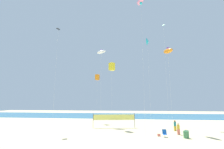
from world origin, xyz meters
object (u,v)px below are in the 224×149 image
Objects in this scene: folding_beach_chair at (165,133)px; volleyball_net at (114,118)px; kite_yellow_box at (112,67)px; beach_handbag at (159,135)px; kite_pink_tube at (141,1)px; kite_orange_inflatable at (168,51)px; kite_black_diamond at (58,30)px; kite_white_inflatable at (101,52)px; kite_orange_box at (97,77)px; kite_cyan_delta at (148,41)px; kite_green_diamond at (163,27)px; trash_barrel at (186,135)px; beachgoer_teal_shirt at (175,125)px; beachgoer_mustard_shirt at (178,128)px.

volleyball_net is (-7.04, 6.19, 1.16)m from folding_beach_chair.
beach_handbag is at bearing -42.32° from kite_yellow_box.
kite_pink_tube is at bearing -52.97° from volleyball_net.
kite_pink_tube is at bearing -136.02° from kite_orange_inflatable.
kite_white_inflatable is at bearing 44.80° from kite_black_diamond.
folding_beach_chair is 14.20m from kite_yellow_box.
kite_yellow_box is (3.99, -6.27, 0.94)m from kite_orange_box.
folding_beach_chair is 0.05× the size of kite_cyan_delta.
kite_green_diamond reaches higher than folding_beach_chair.
kite_black_diamond is at bearing 168.32° from trash_barrel.
kite_black_diamond is (-6.56, -6.51, 2.19)m from kite_white_inflatable.
kite_yellow_box is (-9.90, 6.93, 10.23)m from trash_barrel.
beach_handbag is at bearing -124.39° from kite_orange_inflatable.
kite_green_diamond is at bearing 24.98° from kite_yellow_box.
trash_barrel is at bearing -76.22° from kite_cyan_delta.
kite_green_diamond reaches higher than volleyball_net.
kite_cyan_delta is 0.91× the size of kite_pink_tube.
kite_orange_inflatable reaches higher than volleyball_net.
kite_yellow_box is at bearing 127.97° from kite_pink_tube.
trash_barrel is 11.62m from volleyball_net.
beach_handbag is 19.84m from kite_white_inflatable.
kite_black_diamond is 12.79m from kite_orange_box.
beachgoer_teal_shirt is 4.17× the size of beach_handbag.
beach_handbag is 0.03× the size of kite_yellow_box.
folding_beach_chair is 0.05× the size of kite_black_diamond.
beachgoer_teal_shirt is 0.09× the size of kite_black_diamond.
folding_beach_chair is 2.37× the size of beach_handbag.
trash_barrel is at bearing 75.32° from beachgoer_teal_shirt.
beachgoer_teal_shirt is 0.10× the size of kite_white_inflatable.
kite_green_diamond is 1.85× the size of kite_yellow_box.
kite_black_diamond reaches higher than kite_white_inflatable.
kite_orange_inflatable is at bearing 55.61° from beach_handbag.
kite_cyan_delta reaches higher than folding_beach_chair.
trash_barrel is 0.05× the size of kite_black_diamond.
kite_yellow_box is (-7.13, -4.37, -6.22)m from kite_cyan_delta.
beach_handbag is at bearing 169.26° from folding_beach_chair.
kite_orange_box reaches higher than beachgoer_mustard_shirt.
kite_orange_box is at bearing 147.42° from folding_beach_chair.
kite_orange_box is at bearing -45.73° from beachgoer_teal_shirt.
folding_beach_chair is at bearing -115.71° from kite_orange_inflatable.
kite_white_inflatable is 0.78× the size of kite_pink_tube.
folding_beach_chair is at bearing 46.30° from beachgoer_teal_shirt.
kite_yellow_box reaches higher than beach_handbag.
kite_yellow_box is at bearing 145.00° from trash_barrel.
kite_orange_inflatable is at bearing 94.19° from trash_barrel.
folding_beach_chair is at bearing -48.15° from kite_orange_box.
beachgoer_mustard_shirt is 0.08× the size of kite_pink_tube.
kite_green_diamond is 2.03× the size of kite_orange_box.
beachgoer_mustard_shirt is 0.14× the size of kite_yellow_box.
kite_pink_tube reaches higher than beach_handbag.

